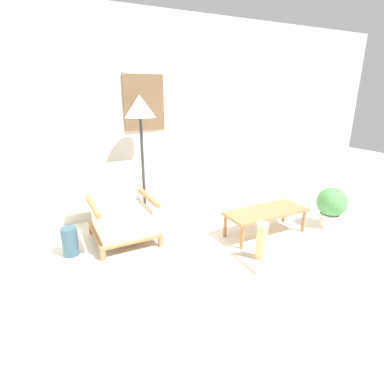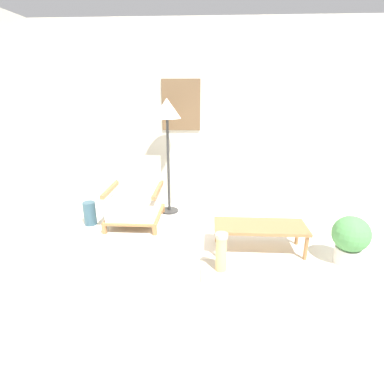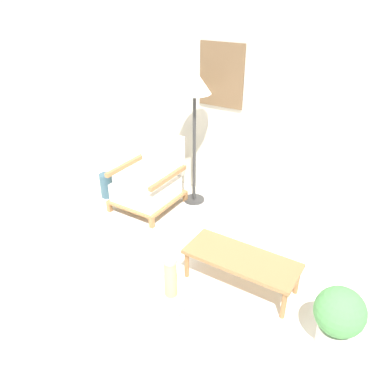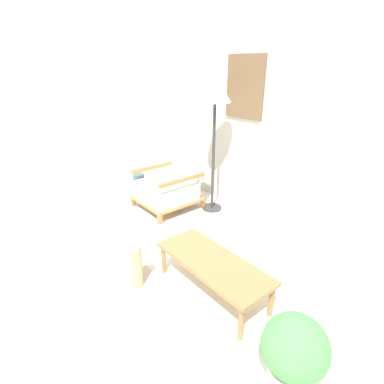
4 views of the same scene
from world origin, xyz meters
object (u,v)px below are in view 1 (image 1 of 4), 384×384
Objects in this scene: floor_lamp at (140,115)px; potted_plant at (331,205)px; vase at (70,241)px; scratching_post at (261,250)px; armchair at (122,214)px; coffee_table at (266,213)px.

potted_plant is at bearing -32.11° from floor_lamp.
vase is 2.04m from scratching_post.
potted_plant is at bearing -20.33° from armchair.
armchair reaches higher than scratching_post.
floor_lamp is at bearing 114.94° from scratching_post.
floor_lamp is 3.81× the size of scratching_post.
floor_lamp is (0.42, 0.38, 1.11)m from armchair.
potted_plant is (3.11, -0.79, 0.14)m from vase.
floor_lamp is at bearing 42.53° from armchair.
scratching_post is (0.73, -1.56, -1.29)m from floor_lamp.
vase is 0.61× the size of potted_plant.
coffee_table is (1.18, -1.09, -1.14)m from floor_lamp.
coffee_table is at bearing -42.78° from floor_lamp.
vase is at bearing 149.22° from scratching_post.
floor_lamp is 3.10× the size of potted_plant.
floor_lamp is 1.71m from vase.
floor_lamp is 2.15m from scratching_post.
vase reaches higher than coffee_table.
armchair is 0.53× the size of floor_lamp.
potted_plant is at bearing -14.26° from vase.
coffee_table is at bearing 166.61° from potted_plant.
floor_lamp is 1.60× the size of coffee_table.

